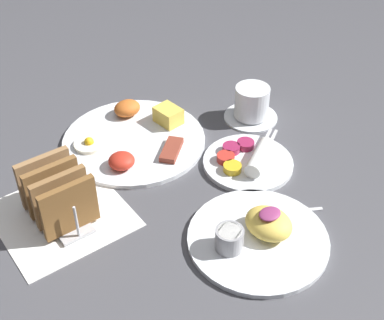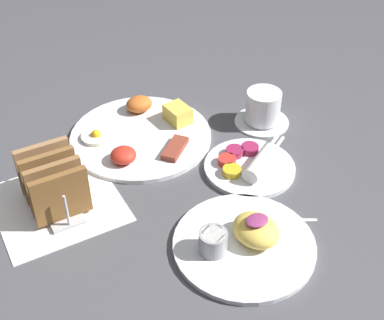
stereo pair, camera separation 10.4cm
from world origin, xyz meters
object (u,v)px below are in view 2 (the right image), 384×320
(plate_condiments, at_px, (250,165))
(plate_foreground, at_px, (244,240))
(coffee_cup, at_px, (263,109))
(plate_breakfast, at_px, (142,133))
(toast_rack, at_px, (53,183))

(plate_condiments, height_order, plate_foreground, plate_foreground)
(plate_foreground, height_order, coffee_cup, coffee_cup)
(plate_condiments, relative_size, plate_foreground, 0.79)
(plate_foreground, bearing_deg, plate_breakfast, 93.15)
(plate_condiments, bearing_deg, plate_breakfast, 125.23)
(plate_condiments, distance_m, toast_rack, 0.38)
(plate_breakfast, height_order, toast_rack, toast_rack)
(toast_rack, bearing_deg, plate_foreground, -46.16)
(coffee_cup, bearing_deg, toast_rack, -175.98)
(plate_foreground, relative_size, coffee_cup, 2.02)
(plate_breakfast, height_order, plate_condiments, plate_breakfast)
(toast_rack, relative_size, coffee_cup, 1.23)
(plate_breakfast, bearing_deg, plate_condiments, -54.77)
(toast_rack, distance_m, coffee_cup, 0.48)
(plate_condiments, distance_m, coffee_cup, 0.17)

